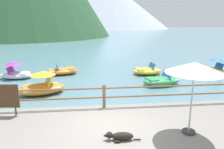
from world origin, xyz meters
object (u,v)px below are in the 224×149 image
(beach_umbrella, at_px, (195,69))
(pedal_boat_4, at_px, (62,71))
(pedal_boat_3, at_px, (161,81))
(pedal_boat_5, at_px, (42,86))
(pedal_boat_0, at_px, (16,73))
(sign_board, at_px, (3,97))
(pedal_boat_2, at_px, (215,69))
(dog_resting, at_px, (120,136))
(pedal_boat_6, at_px, (147,71))

(beach_umbrella, relative_size, pedal_boat_4, 0.91)
(pedal_boat_3, distance_m, pedal_boat_5, 6.96)
(pedal_boat_5, bearing_deg, beach_umbrella, -44.64)
(pedal_boat_0, height_order, pedal_boat_4, pedal_boat_0)
(sign_board, height_order, pedal_boat_2, sign_board)
(sign_board, bearing_deg, dog_resting, -28.18)
(sign_board, relative_size, pedal_boat_0, 0.53)
(sign_board, bearing_deg, pedal_boat_5, 80.62)
(pedal_boat_4, bearing_deg, pedal_boat_6, -6.41)
(pedal_boat_3, height_order, pedal_boat_4, pedal_boat_3)
(beach_umbrella, xyz_separation_m, pedal_boat_0, (-8.00, 8.99, -2.06))
(pedal_boat_3, height_order, pedal_boat_6, pedal_boat_3)
(pedal_boat_3, bearing_deg, pedal_boat_0, 164.61)
(pedal_boat_0, bearing_deg, pedal_boat_3, -15.39)
(sign_board, bearing_deg, pedal_boat_3, 30.87)
(dog_resting, relative_size, pedal_boat_5, 0.40)
(pedal_boat_0, bearing_deg, pedal_boat_4, 16.90)
(pedal_boat_4, bearing_deg, pedal_boat_0, -163.10)
(beach_umbrella, bearing_deg, dog_resting, -175.25)
(sign_board, height_order, pedal_boat_4, sign_board)
(pedal_boat_3, bearing_deg, pedal_boat_4, 151.20)
(beach_umbrella, height_order, pedal_boat_4, beach_umbrella)
(beach_umbrella, bearing_deg, pedal_boat_4, 116.80)
(beach_umbrella, xyz_separation_m, pedal_boat_3, (1.32, 6.43, -2.17))
(pedal_boat_2, relative_size, pedal_boat_4, 0.89)
(pedal_boat_2, height_order, pedal_boat_5, pedal_boat_5)
(dog_resting, xyz_separation_m, pedal_boat_3, (3.49, 6.61, -0.25))
(dog_resting, xyz_separation_m, pedal_boat_4, (-2.83, 10.08, -0.27))
(dog_resting, height_order, pedal_boat_0, pedal_boat_0)
(sign_board, height_order, pedal_boat_3, sign_board)
(sign_board, relative_size, pedal_boat_6, 0.54)
(sign_board, distance_m, pedal_boat_3, 8.76)
(beach_umbrella, height_order, pedal_boat_6, beach_umbrella)
(pedal_boat_2, bearing_deg, beach_umbrella, -125.17)
(pedal_boat_2, xyz_separation_m, pedal_boat_3, (-4.81, -2.27, -0.12))
(pedal_boat_4, relative_size, pedal_boat_5, 0.90)
(pedal_boat_5, bearing_deg, pedal_boat_0, 124.80)
(pedal_boat_2, xyz_separation_m, pedal_boat_6, (-4.94, 0.51, -0.14))
(pedal_boat_2, height_order, pedal_boat_6, pedal_boat_2)
(beach_umbrella, height_order, pedal_boat_2, beach_umbrella)
(pedal_boat_6, bearing_deg, beach_umbrella, -97.37)
(pedal_boat_3, bearing_deg, sign_board, -149.13)
(beach_umbrella, bearing_deg, pedal_boat_6, 82.63)
(pedal_boat_4, bearing_deg, beach_umbrella, -63.20)
(sign_board, distance_m, pedal_boat_4, 8.08)
(pedal_boat_4, bearing_deg, pedal_boat_5, -97.44)
(pedal_boat_2, xyz_separation_m, pedal_boat_4, (-11.13, 1.20, -0.14))
(dog_resting, bearing_deg, pedal_boat_5, 120.87)
(beach_umbrella, relative_size, pedal_boat_6, 1.02)
(pedal_boat_2, distance_m, pedal_boat_4, 11.20)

